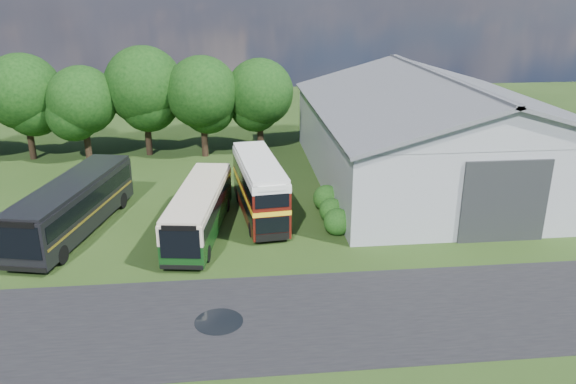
{
  "coord_description": "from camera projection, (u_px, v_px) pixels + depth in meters",
  "views": [
    {
      "loc": [
        -0.65,
        -24.92,
        14.18
      ],
      "look_at": [
        2.79,
        8.0,
        2.08
      ],
      "focal_mm": 35.0,
      "sensor_mm": 36.0,
      "label": 1
    }
  ],
  "objects": [
    {
      "name": "bus_green_single",
      "position": [
        200.0,
        210.0,
        33.84
      ],
      "size": [
        3.95,
        10.78,
        2.9
      ],
      "rotation": [
        0.0,
        0.0,
        -0.15
      ],
      "color": "black",
      "rests_on": "ground"
    },
    {
      "name": "bus_dark_single",
      "position": [
        74.0,
        205.0,
        34.03
      ],
      "size": [
        5.28,
        12.11,
        3.25
      ],
      "rotation": [
        0.0,
        0.0,
        -0.22
      ],
      "color": "black",
      "rests_on": "ground"
    },
    {
      "name": "shrub_mid",
      "position": [
        331.0,
        221.0,
        36.23
      ],
      "size": [
        1.6,
        1.6,
        1.6
      ],
      "primitive_type": "sphere",
      "color": "#194714",
      "rests_on": "ground"
    },
    {
      "name": "tree_mid",
      "position": [
        144.0,
        86.0,
        48.48
      ],
      "size": [
        6.8,
        6.8,
        9.6
      ],
      "color": "black",
      "rests_on": "ground"
    },
    {
      "name": "storage_shed",
      "position": [
        435.0,
        126.0,
        43.18
      ],
      "size": [
        18.8,
        24.8,
        8.15
      ],
      "color": "gray",
      "rests_on": "ground"
    },
    {
      "name": "tree_left_b",
      "position": [
        82.0,
        100.0,
        47.09
      ],
      "size": [
        5.78,
        5.78,
        8.16
      ],
      "color": "black",
      "rests_on": "ground"
    },
    {
      "name": "asphalt_road",
      "position": [
        318.0,
        316.0,
        25.7
      ],
      "size": [
        60.0,
        8.0,
        0.02
      ],
      "primitive_type": "cube",
      "color": "black",
      "rests_on": "ground"
    },
    {
      "name": "bus_maroon_double",
      "position": [
        259.0,
        188.0,
        36.29
      ],
      "size": [
        3.29,
        9.28,
        3.9
      ],
      "rotation": [
        0.0,
        0.0,
        0.11
      ],
      "color": "black",
      "rests_on": "ground"
    },
    {
      "name": "shrub_back",
      "position": [
        326.0,
        209.0,
        38.1
      ],
      "size": [
        1.8,
        1.8,
        1.8
      ],
      "primitive_type": "sphere",
      "color": "#194714",
      "rests_on": "ground"
    },
    {
      "name": "shrub_front",
      "position": [
        337.0,
        233.0,
        34.36
      ],
      "size": [
        1.7,
        1.7,
        1.7
      ],
      "primitive_type": "sphere",
      "color": "#194714",
      "rests_on": "ground"
    },
    {
      "name": "tree_right_b",
      "position": [
        260.0,
        93.0,
        49.52
      ],
      "size": [
        5.98,
        5.98,
        8.45
      ],
      "color": "black",
      "rests_on": "ground"
    },
    {
      "name": "ground",
      "position": [
        249.0,
        287.0,
        28.21
      ],
      "size": [
        120.0,
        120.0,
        0.0
      ],
      "primitive_type": "plane",
      "color": "#1D3310",
      "rests_on": "ground"
    },
    {
      "name": "tree_right_a",
      "position": [
        202.0,
        92.0,
        48.2
      ],
      "size": [
        6.26,
        6.26,
        8.83
      ],
      "color": "black",
      "rests_on": "ground"
    },
    {
      "name": "puddle",
      "position": [
        219.0,
        322.0,
        25.26
      ],
      "size": [
        2.2,
        2.2,
        0.01
      ],
      "primitive_type": "cylinder",
      "color": "black",
      "rests_on": "ground"
    },
    {
      "name": "tree_left_a",
      "position": [
        23.0,
        92.0,
        47.33
      ],
      "size": [
        6.46,
        6.46,
        9.12
      ],
      "color": "black",
      "rests_on": "ground"
    }
  ]
}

